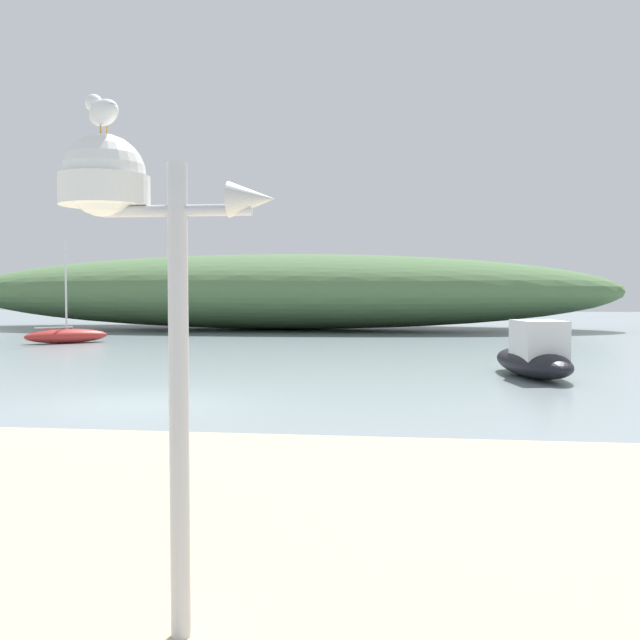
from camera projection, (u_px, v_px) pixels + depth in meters
ground_plane at (136, 404)px, 14.17m from camera, size 120.00×120.00×0.00m
distant_hill at (279, 292)px, 40.96m from camera, size 38.25×10.99×4.27m
mast_structure at (127, 222)px, 4.23m from camera, size 1.30×0.53×3.02m
seagull_on_radar at (102, 110)px, 4.23m from camera, size 0.34×0.29×0.26m
sailboat_near_shore at (67, 335)px, 30.01m from camera, size 3.27×2.93×4.48m
motorboat_centre_water at (534, 356)px, 18.43m from camera, size 2.16×4.14×1.49m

